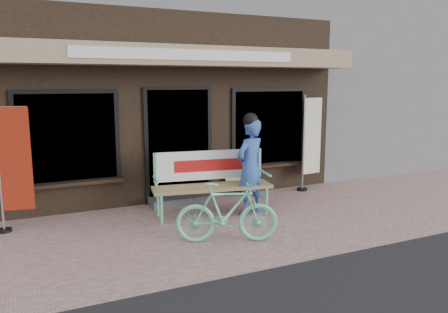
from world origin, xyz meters
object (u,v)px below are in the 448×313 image
bench (211,178)px  bicycle (227,212)px  nobori_red (13,166)px  menu_stand (234,175)px  nobori_cream (311,141)px  person (250,165)px

bench → bicycle: 1.39m
bench → nobori_red: bearing=-179.4°
bench → nobori_red: 3.14m
bench → bicycle: bearing=-94.4°
nobori_red → bicycle: bearing=-21.3°
bicycle → menu_stand: size_ratio=1.76×
bicycle → menu_stand: (1.25, 2.31, -0.01)m
nobori_red → menu_stand: (4.00, 0.51, -0.60)m
nobori_cream → menu_stand: size_ratio=2.42×
bicycle → nobori_red: size_ratio=0.74×
person → nobori_cream: nobori_cream is taller
nobori_red → menu_stand: 4.08m
person → bicycle: (-0.95, -1.08, -0.43)m
nobori_red → menu_stand: nobori_red is taller
nobori_red → nobori_cream: size_ratio=0.99×
nobori_cream → menu_stand: 1.84m
bench → menu_stand: (0.93, 0.97, -0.22)m
nobori_red → nobori_cream: nobori_cream is taller
person → nobori_red: 3.78m
bench → menu_stand: 1.36m
menu_stand → person: bearing=-86.6°
bench → nobori_cream: size_ratio=1.04×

